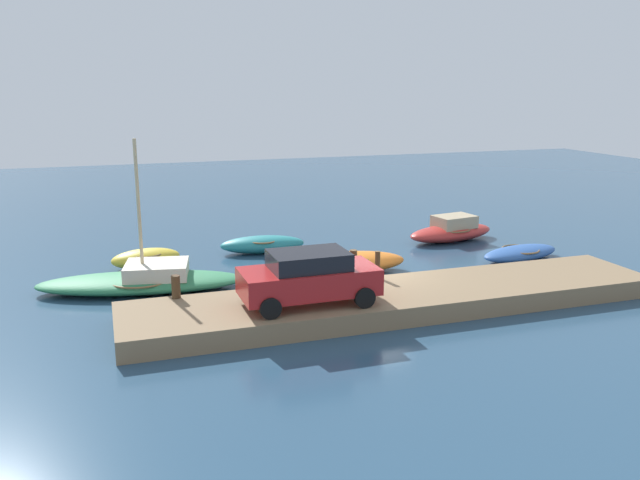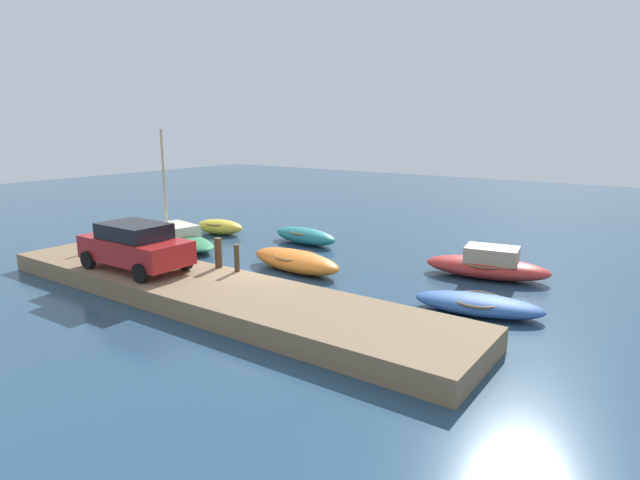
{
  "view_description": "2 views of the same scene",
  "coord_description": "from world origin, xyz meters",
  "px_view_note": "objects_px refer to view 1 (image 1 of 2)",
  "views": [
    {
      "loc": [
        -9.0,
        -20.82,
        7.23
      ],
      "look_at": [
        -0.55,
        4.32,
        0.87
      ],
      "focal_mm": 36.52,
      "sensor_mm": 36.0,
      "label": 1
    },
    {
      "loc": [
        12.35,
        -13.47,
        5.66
      ],
      "look_at": [
        0.71,
        2.93,
        1.2
      ],
      "focal_mm": 29.46,
      "sensor_mm": 36.0,
      "label": 2
    }
  ],
  "objects_px": {
    "rowboat_orange": "(351,262)",
    "mooring_post_mid_east": "(378,265)",
    "motorboat_red": "(452,231)",
    "sailboat_green": "(144,280)",
    "dinghy_yellow": "(146,258)",
    "mooring_post_west": "(176,287)",
    "rowboat_teal": "(263,244)",
    "rowboat_blue": "(520,253)",
    "parked_car": "(309,277)",
    "mooring_post_mid_west": "(353,265)"
  },
  "relations": [
    {
      "from": "rowboat_orange",
      "to": "sailboat_green",
      "type": "xyz_separation_m",
      "value": [
        -7.92,
        0.16,
        -0.02
      ]
    },
    {
      "from": "dinghy_yellow",
      "to": "mooring_post_west",
      "type": "xyz_separation_m",
      "value": [
        0.52,
        -6.3,
        0.62
      ]
    },
    {
      "from": "mooring_post_mid_west",
      "to": "parked_car",
      "type": "relative_size",
      "value": 0.26
    },
    {
      "from": "rowboat_teal",
      "to": "mooring_post_mid_west",
      "type": "height_order",
      "value": "mooring_post_mid_west"
    },
    {
      "from": "motorboat_red",
      "to": "rowboat_teal",
      "type": "relative_size",
      "value": 1.25
    },
    {
      "from": "rowboat_blue",
      "to": "sailboat_green",
      "type": "xyz_separation_m",
      "value": [
        -15.39,
        0.69,
        0.1
      ]
    },
    {
      "from": "motorboat_red",
      "to": "mooring_post_west",
      "type": "distance_m",
      "value": 15.03
    },
    {
      "from": "sailboat_green",
      "to": "mooring_post_mid_east",
      "type": "height_order",
      "value": "sailboat_green"
    },
    {
      "from": "dinghy_yellow",
      "to": "mooring_post_mid_west",
      "type": "relative_size",
      "value": 2.72
    },
    {
      "from": "sailboat_green",
      "to": "rowboat_blue",
      "type": "bearing_deg",
      "value": 7.93
    },
    {
      "from": "rowboat_orange",
      "to": "dinghy_yellow",
      "type": "distance_m",
      "value": 8.3
    },
    {
      "from": "rowboat_blue",
      "to": "mooring_post_mid_east",
      "type": "bearing_deg",
      "value": -172.79
    },
    {
      "from": "rowboat_orange",
      "to": "sailboat_green",
      "type": "bearing_deg",
      "value": -174.14
    },
    {
      "from": "sailboat_green",
      "to": "mooring_post_mid_west",
      "type": "xyz_separation_m",
      "value": [
        6.82,
        -3.19,
        0.79
      ]
    },
    {
      "from": "rowboat_teal",
      "to": "parked_car",
      "type": "xyz_separation_m",
      "value": [
        -0.69,
        -8.95,
        1.12
      ]
    },
    {
      "from": "rowboat_blue",
      "to": "sailboat_green",
      "type": "bearing_deg",
      "value": 166.59
    },
    {
      "from": "rowboat_orange",
      "to": "mooring_post_mid_east",
      "type": "distance_m",
      "value": 3.12
    },
    {
      "from": "dinghy_yellow",
      "to": "mooring_post_mid_west",
      "type": "xyz_separation_m",
      "value": [
        6.52,
        -6.3,
        0.79
      ]
    },
    {
      "from": "dinghy_yellow",
      "to": "mooring_post_west",
      "type": "relative_size",
      "value": 3.98
    },
    {
      "from": "rowboat_blue",
      "to": "mooring_post_mid_east",
      "type": "xyz_separation_m",
      "value": [
        -7.67,
        -2.5,
        0.83
      ]
    },
    {
      "from": "sailboat_green",
      "to": "mooring_post_mid_west",
      "type": "distance_m",
      "value": 7.57
    },
    {
      "from": "sailboat_green",
      "to": "mooring_post_west",
      "type": "xyz_separation_m",
      "value": [
        0.81,
        -3.19,
        0.62
      ]
    },
    {
      "from": "rowboat_orange",
      "to": "mooring_post_west",
      "type": "xyz_separation_m",
      "value": [
        -7.11,
        -3.03,
        0.6
      ]
    },
    {
      "from": "sailboat_green",
      "to": "mooring_post_mid_east",
      "type": "xyz_separation_m",
      "value": [
        7.72,
        -3.19,
        0.73
      ]
    },
    {
      "from": "sailboat_green",
      "to": "mooring_post_mid_west",
      "type": "relative_size",
      "value": 7.12
    },
    {
      "from": "parked_car",
      "to": "rowboat_blue",
      "type": "bearing_deg",
      "value": 21.52
    },
    {
      "from": "rowboat_teal",
      "to": "mooring_post_mid_east",
      "type": "bearing_deg",
      "value": -64.62
    },
    {
      "from": "motorboat_red",
      "to": "rowboat_teal",
      "type": "distance_m",
      "value": 9.06
    },
    {
      "from": "dinghy_yellow",
      "to": "sailboat_green",
      "type": "bearing_deg",
      "value": -104.2
    },
    {
      "from": "rowboat_orange",
      "to": "rowboat_teal",
      "type": "relative_size",
      "value": 1.18
    },
    {
      "from": "rowboat_blue",
      "to": "dinghy_yellow",
      "type": "height_order",
      "value": "dinghy_yellow"
    },
    {
      "from": "parked_car",
      "to": "mooring_post_mid_west",
      "type": "bearing_deg",
      "value": 39.68
    },
    {
      "from": "rowboat_blue",
      "to": "mooring_post_mid_west",
      "type": "distance_m",
      "value": 8.97
    },
    {
      "from": "motorboat_red",
      "to": "sailboat_green",
      "type": "bearing_deg",
      "value": -176.55
    },
    {
      "from": "motorboat_red",
      "to": "sailboat_green",
      "type": "height_order",
      "value": "sailboat_green"
    },
    {
      "from": "motorboat_red",
      "to": "parked_car",
      "type": "bearing_deg",
      "value": -148.9
    },
    {
      "from": "motorboat_red",
      "to": "mooring_post_mid_east",
      "type": "xyz_separation_m",
      "value": [
        -6.64,
        -6.48,
        0.64
      ]
    },
    {
      "from": "motorboat_red",
      "to": "sailboat_green",
      "type": "relative_size",
      "value": 0.62
    },
    {
      "from": "rowboat_blue",
      "to": "rowboat_teal",
      "type": "distance_m",
      "value": 11.07
    },
    {
      "from": "rowboat_blue",
      "to": "mooring_post_mid_west",
      "type": "xyz_separation_m",
      "value": [
        -8.57,
        -2.5,
        0.89
      ]
    },
    {
      "from": "motorboat_red",
      "to": "parked_car",
      "type": "relative_size",
      "value": 1.13
    },
    {
      "from": "dinghy_yellow",
      "to": "parked_car",
      "type": "bearing_deg",
      "value": -70.78
    },
    {
      "from": "motorboat_red",
      "to": "mooring_post_mid_west",
      "type": "relative_size",
      "value": 4.44
    },
    {
      "from": "rowboat_orange",
      "to": "motorboat_red",
      "type": "distance_m",
      "value": 7.31
    },
    {
      "from": "rowboat_blue",
      "to": "mooring_post_west",
      "type": "xyz_separation_m",
      "value": [
        -14.58,
        -2.5,
        0.72
      ]
    },
    {
      "from": "motorboat_red",
      "to": "mooring_post_mid_east",
      "type": "bearing_deg",
      "value": -145.15
    },
    {
      "from": "rowboat_orange",
      "to": "rowboat_blue",
      "type": "distance_m",
      "value": 7.49
    },
    {
      "from": "rowboat_orange",
      "to": "mooring_post_mid_east",
      "type": "xyz_separation_m",
      "value": [
        -0.19,
        -3.03,
        0.71
      ]
    },
    {
      "from": "rowboat_orange",
      "to": "rowboat_blue",
      "type": "relative_size",
      "value": 1.11
    },
    {
      "from": "mooring_post_mid_west",
      "to": "parked_car",
      "type": "bearing_deg",
      "value": -139.85
    }
  ]
}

